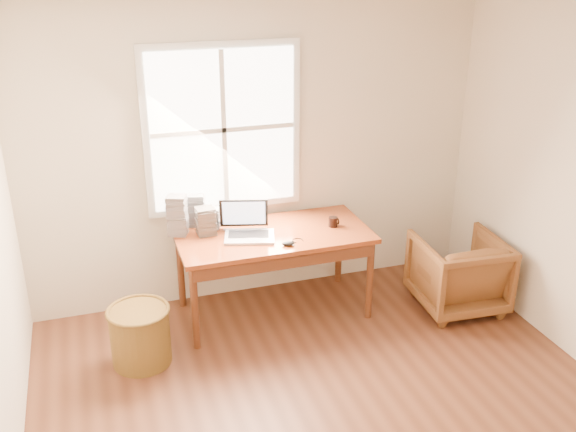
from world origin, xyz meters
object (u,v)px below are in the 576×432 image
Objects in this scene: wicker_stool at (140,336)px; laptop at (249,222)px; desk at (273,235)px; cd_stack_a at (196,210)px; coffee_mug at (333,222)px; armchair at (458,273)px.

laptop reaches higher than wicker_stool.
cd_stack_a is (-0.57, 0.35, 0.16)m from desk.
armchair is at bearing -15.96° from coffee_mug.
desk reaches higher than armchair.
desk is 0.28m from laptop.
cd_stack_a is (-2.12, 0.76, 0.56)m from armchair.
desk is at bearing -31.37° from cd_stack_a.
cd_stack_a is at bearing -15.76° from armchair.
cd_stack_a reaches higher than coffee_mug.
cd_stack_a is at bearing 164.62° from coffee_mug.
armchair reaches higher than wicker_stool.
desk is 0.52m from coffee_mug.
cd_stack_a reaches higher than wicker_stool.
laptop reaches higher than cd_stack_a.
armchair is at bearing -14.86° from desk.
laptop is 4.84× the size of coffee_mug.
desk is 3.91× the size of laptop.
desk is 3.58× the size of wicker_stool.
wicker_stool is at bearing -144.23° from laptop.
desk is 2.22× the size of armchair.
cd_stack_a is (-1.09, 0.38, 0.10)m from coffee_mug.
wicker_stool is 5.27× the size of coffee_mug.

